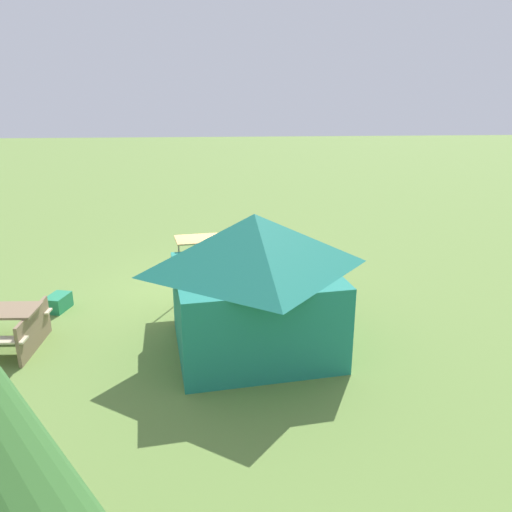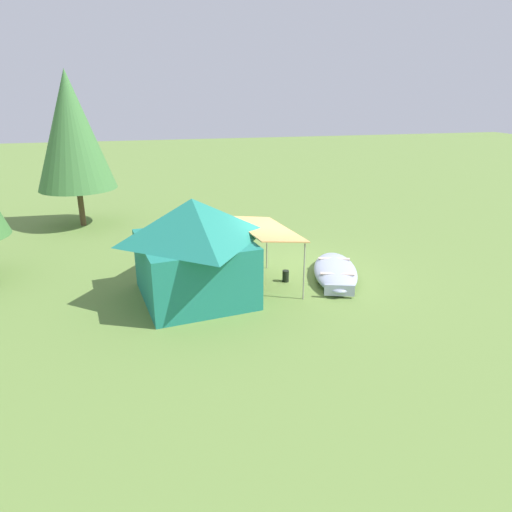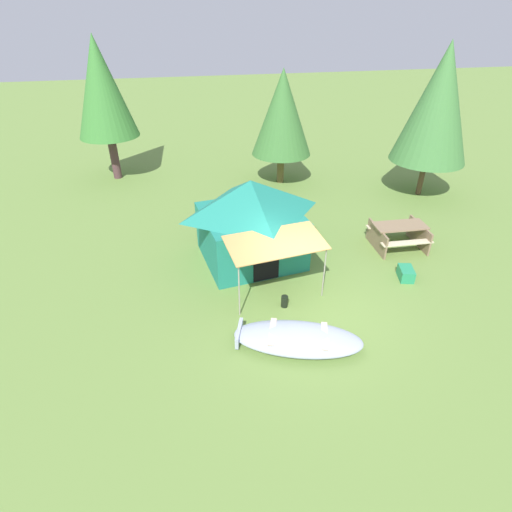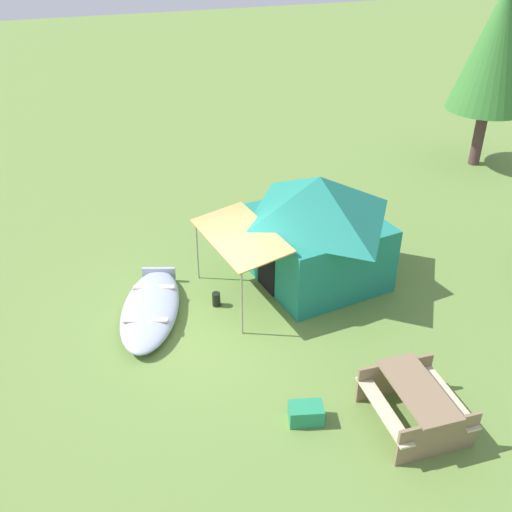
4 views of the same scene
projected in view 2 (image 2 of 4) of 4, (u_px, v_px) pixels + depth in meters
ground_plane at (286, 274)px, 13.41m from camera, size 80.00×80.00×0.00m
beached_rowboat at (335, 271)px, 13.08m from camera, size 3.20×2.08×0.39m
canvas_cabin_tent at (194, 247)px, 11.54m from camera, size 3.38×4.32×2.55m
picnic_table at (187, 227)px, 16.24m from camera, size 1.71×1.51×0.79m
cooler_box at (239, 238)px, 16.15m from camera, size 0.51×0.66×0.34m
fuel_can at (286, 276)px, 12.85m from camera, size 0.21×0.21×0.32m
pine_tree_far_center at (72, 131)px, 17.10m from camera, size 2.88×2.88×5.73m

